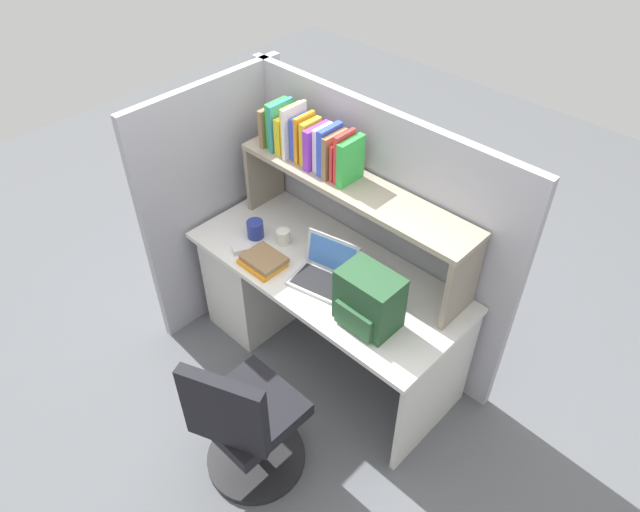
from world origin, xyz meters
name	(u,v)px	position (x,y,z in m)	size (l,w,h in m)	color
ground_plane	(326,354)	(0.00, 0.00, 0.00)	(8.00, 8.00, 0.00)	#595B60
desk	(280,278)	(-0.39, 0.00, 0.40)	(1.60, 0.70, 0.73)	silver
cubicle_partition_rear	(372,230)	(0.00, 0.38, 0.78)	(1.84, 0.05, 1.55)	#9E9EA8
cubicle_partition_left	(219,202)	(-0.85, -0.05, 0.78)	(0.05, 1.06, 1.55)	#9E9EA8
overhead_hutch	(353,200)	(0.00, 0.20, 1.08)	(1.44, 0.28, 0.45)	gray
reference_books_on_shelf	(309,141)	(-0.32, 0.20, 1.30)	(0.61, 0.18, 0.30)	olive
laptop	(325,272)	(0.05, -0.07, 0.78)	(0.36, 0.31, 0.22)	#B7BABF
backpack	(368,300)	(0.41, -0.14, 0.88)	(0.30, 0.23, 0.30)	#264C2D
computer_mouse	(242,249)	(-0.44, -0.23, 0.75)	(0.06, 0.10, 0.03)	silver
paper_cup	(283,237)	(-0.33, -0.01, 0.77)	(0.08, 0.08, 0.09)	white
snack_canister	(255,229)	(-0.48, -0.08, 0.78)	(0.10, 0.10, 0.10)	navy
desk_book_stack	(263,261)	(-0.27, -0.22, 0.76)	(0.22, 0.19, 0.05)	orange
office_chair	(246,426)	(0.24, -0.82, 0.39)	(0.53, 0.55, 0.93)	black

